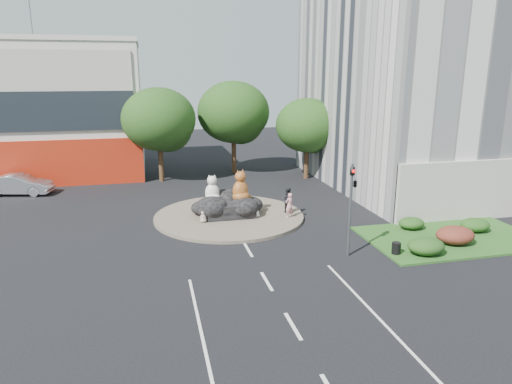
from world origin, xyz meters
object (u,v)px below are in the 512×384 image
parked_car (19,185)px  kitten_calico (203,216)px  litter_bin (396,248)px  kitten_white (256,211)px  pedestrian_pink (289,205)px  cat_white (212,188)px  pedestrian_dark (288,200)px  cat_tabby (240,186)px

parked_car → kitten_calico: bearing=-116.7°
litter_bin → kitten_calico: bearing=141.6°
kitten_white → pedestrian_pink: pedestrian_pink is taller
cat_white → pedestrian_pink: cat_white is taller
cat_white → pedestrian_dark: size_ratio=1.05×
pedestrian_pink → parked_car: pedestrian_pink is taller
cat_tabby → kitten_calico: (-2.67, -1.11, -1.59)m
pedestrian_dark → cat_tabby: bearing=35.6°
cat_white → pedestrian_dark: (5.05, -0.70, -0.95)m
cat_tabby → pedestrian_pink: bearing=-56.0°
cat_white → kitten_white: bearing=-22.8°
pedestrian_dark → litter_bin: 8.96m
kitten_calico → kitten_white: size_ratio=1.07×
kitten_white → pedestrian_pink: (2.10, -0.58, 0.45)m
kitten_white → cat_tabby: bearing=111.5°
cat_tabby → litter_bin: 11.00m
pedestrian_dark → kitten_white: bearing=53.3°
kitten_calico → pedestrian_dark: 5.95m
kitten_calico → parked_car: 17.25m
pedestrian_dark → cat_white: bearing=33.4°
cat_white → litter_bin: bearing=-45.4°
kitten_white → litter_bin: (5.82, -7.73, -0.14)m
pedestrian_dark → litter_bin: (3.50, -8.22, -0.65)m
kitten_calico → pedestrian_pink: bearing=6.1°
litter_bin → cat_tabby: bearing=128.1°
kitten_calico → pedestrian_dark: (5.87, 0.79, 0.48)m
cat_white → kitten_calico: cat_white is taller
kitten_white → pedestrian_dark: 2.42m
pedestrian_pink → cat_tabby: bearing=-48.5°
cat_white → litter_bin: (8.55, -8.93, -1.59)m
cat_white → kitten_white: (2.73, -1.20, -1.45)m
cat_tabby → kitten_white: (0.89, -0.81, -1.62)m
cat_white → parked_car: bearing=147.2°
cat_white → kitten_calico: size_ratio=2.31×
cat_tabby → pedestrian_pink: 3.50m
cat_white → litter_bin: size_ratio=2.98×
cat_tabby → pedestrian_dark: size_ratio=1.24×
cat_white → pedestrian_dark: bearing=-7.1°
kitten_white → kitten_calico: bearing=158.7°
kitten_calico → litter_bin: size_ratio=1.29×
cat_white → kitten_calico: (-0.82, -1.49, -1.42)m
parked_car → litter_bin: (22.71, -18.38, -0.40)m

